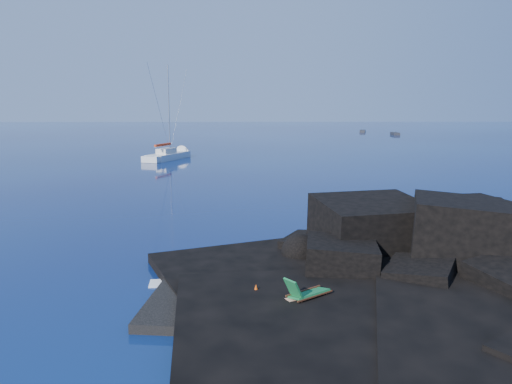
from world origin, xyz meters
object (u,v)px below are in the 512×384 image
at_px(marker_cone, 256,290).
at_px(distant_boat_a, 363,132).
at_px(sailboat, 169,159).
at_px(sunbather, 295,301).
at_px(deck_chair, 309,287).
at_px(distant_boat_b, 395,135).

bearing_deg(marker_cone, distant_boat_a, 75.15).
bearing_deg(sailboat, distant_boat_a, 79.82).
relative_size(sunbather, marker_cone, 4.04).
xyz_separation_m(sailboat, marker_cone, (11.24, -51.26, 0.59)).
bearing_deg(distant_boat_a, sunbather, -88.68).
distance_m(sunbather, marker_cone, 1.69).
xyz_separation_m(deck_chair, distant_boat_b, (34.88, 107.26, -0.96)).
bearing_deg(deck_chair, sailboat, 67.86).
bearing_deg(marker_cone, deck_chair, -19.72).
bearing_deg(distant_boat_a, marker_cone, -89.43).
bearing_deg(distant_boat_b, sailboat, -127.56).
bearing_deg(marker_cone, sailboat, 102.37).
relative_size(deck_chair, marker_cone, 3.69).
height_order(sailboat, deck_chair, sailboat).
height_order(deck_chair, marker_cone, deck_chair).
xyz_separation_m(sailboat, distant_boat_b, (48.06, 55.30, 0.00)).
bearing_deg(sunbather, sailboat, 78.59).
distance_m(sailboat, distant_boat_a, 79.54).
relative_size(marker_cone, distant_boat_a, 0.11).
height_order(sunbather, distant_boat_a, sunbather).
bearing_deg(marker_cone, sunbather, -33.48).
relative_size(sailboat, sunbather, 6.64).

